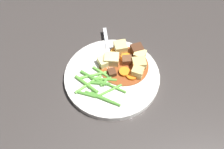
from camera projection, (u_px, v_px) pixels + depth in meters
ground_plane at (112, 78)px, 0.64m from camera, size 3.00×3.00×0.00m
dinner_plate at (112, 76)px, 0.63m from camera, size 0.25×0.25×0.02m
stew_sauce at (124, 65)px, 0.64m from camera, size 0.13×0.13×0.00m
carrot_slice_0 at (132, 75)px, 0.62m from camera, size 0.04×0.04×0.01m
carrot_slice_1 at (124, 72)px, 0.62m from camera, size 0.04×0.04×0.01m
carrot_slice_2 at (125, 57)px, 0.66m from camera, size 0.04×0.04×0.01m
carrot_slice_3 at (116, 52)px, 0.67m from camera, size 0.04×0.04×0.01m
potato_chunk_0 at (140, 56)px, 0.65m from camera, size 0.04×0.04×0.03m
potato_chunk_1 at (112, 60)px, 0.64m from camera, size 0.05×0.05×0.03m
potato_chunk_2 at (104, 62)px, 0.64m from camera, size 0.04×0.04×0.02m
potato_chunk_3 at (120, 48)px, 0.66m from camera, size 0.05×0.05×0.03m
potato_chunk_4 at (137, 72)px, 0.61m from camera, size 0.03×0.03×0.03m
potato_chunk_5 at (139, 64)px, 0.63m from camera, size 0.05×0.05×0.03m
meat_chunk_0 at (127, 60)px, 0.64m from camera, size 0.03×0.04×0.02m
meat_chunk_1 at (112, 73)px, 0.62m from camera, size 0.03×0.03×0.02m
meat_chunk_2 at (137, 50)px, 0.66m from camera, size 0.04×0.04×0.03m
green_bean_0 at (105, 99)px, 0.58m from camera, size 0.02×0.08×0.01m
green_bean_1 at (86, 94)px, 0.59m from camera, size 0.02×0.05×0.01m
green_bean_2 at (100, 83)px, 0.61m from camera, size 0.03×0.05×0.01m
green_bean_3 at (107, 79)px, 0.62m from camera, size 0.06×0.01×0.01m
green_bean_4 at (88, 84)px, 0.61m from camera, size 0.08×0.03×0.01m
green_bean_5 at (104, 79)px, 0.61m from camera, size 0.04×0.06×0.01m
green_bean_6 at (93, 75)px, 0.62m from camera, size 0.06×0.05×0.01m
green_bean_7 at (86, 84)px, 0.60m from camera, size 0.01×0.08×0.01m
green_bean_8 at (100, 98)px, 0.58m from camera, size 0.03×0.08×0.01m
green_bean_9 at (110, 90)px, 0.60m from camera, size 0.06×0.03×0.01m
green_bean_10 at (93, 78)px, 0.62m from camera, size 0.01×0.08×0.01m
green_bean_11 at (113, 87)px, 0.60m from camera, size 0.02×0.07×0.01m
green_bean_12 at (102, 73)px, 0.63m from camera, size 0.01×0.06×0.01m
fork at (108, 51)px, 0.67m from camera, size 0.14×0.13×0.00m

